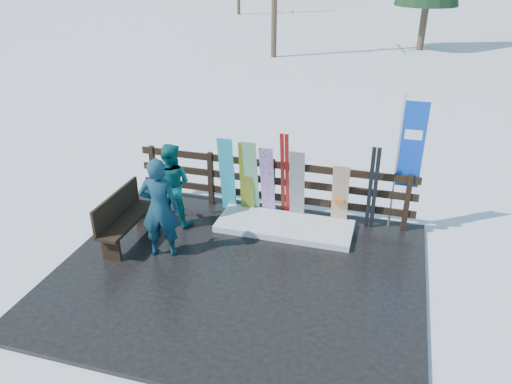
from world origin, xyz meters
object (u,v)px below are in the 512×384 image
(person_front, at_px, (159,208))
(snowboard_3, at_px, (267,182))
(snowboard_5, at_px, (340,196))
(bench, at_px, (123,217))
(person_back, at_px, (171,185))
(snowboard_1, at_px, (251,178))
(rental_flag, at_px, (408,150))
(snowboard_0, at_px, (227,175))
(snowboard_4, at_px, (297,186))
(snowboard_2, at_px, (247,179))

(person_front, bearing_deg, snowboard_3, -143.11)
(snowboard_3, distance_m, snowboard_5, 1.42)
(bench, relative_size, person_back, 0.91)
(bench, height_order, snowboard_3, snowboard_3)
(snowboard_1, bearing_deg, person_back, -150.55)
(bench, distance_m, rental_flag, 5.25)
(snowboard_5, height_order, person_front, person_front)
(snowboard_5, height_order, person_back, person_back)
(snowboard_0, height_order, snowboard_4, snowboard_0)
(snowboard_2, distance_m, snowboard_5, 1.84)
(rental_flag, relative_size, person_front, 1.44)
(snowboard_4, bearing_deg, person_back, -161.39)
(snowboard_2, xyz_separation_m, rental_flag, (2.95, 0.27, 0.83))
(snowboard_2, bearing_deg, snowboard_1, -0.00)
(bench, xyz_separation_m, snowboard_4, (2.83, 1.62, 0.23))
(snowboard_0, height_order, person_front, person_front)
(snowboard_3, distance_m, person_back, 1.85)
(snowboard_4, bearing_deg, snowboard_3, -180.00)
(snowboard_4, bearing_deg, snowboard_5, -0.00)
(snowboard_2, bearing_deg, person_back, -148.81)
(snowboard_5, distance_m, person_back, 3.20)
(bench, bearing_deg, snowboard_0, 48.70)
(rental_flag, bearing_deg, person_front, -152.22)
(snowboard_0, height_order, snowboard_3, snowboard_0)
(snowboard_5, bearing_deg, snowboard_2, 180.00)
(snowboard_1, height_order, person_back, person_back)
(snowboard_0, height_order, rental_flag, rental_flag)
(snowboard_3, bearing_deg, bench, -144.23)
(bench, bearing_deg, snowboard_4, 29.74)
(snowboard_1, xyz_separation_m, rental_flag, (2.86, 0.27, 0.80))
(snowboard_3, bearing_deg, snowboard_4, 0.00)
(snowboard_1, bearing_deg, snowboard_5, 0.00)
(bench, relative_size, rental_flag, 0.58)
(bench, relative_size, snowboard_1, 0.92)
(snowboard_4, bearing_deg, person_front, -137.88)
(snowboard_2, height_order, snowboard_5, snowboard_2)
(snowboard_1, distance_m, person_front, 2.10)
(snowboard_2, height_order, snowboard_4, snowboard_2)
(snowboard_5, distance_m, rental_flag, 1.48)
(snowboard_1, bearing_deg, snowboard_3, 0.00)
(snowboard_1, height_order, person_front, person_front)
(person_front, distance_m, person_back, 1.08)
(snowboard_0, xyz_separation_m, snowboard_4, (1.41, 0.00, -0.06))
(bench, distance_m, person_front, 0.95)
(snowboard_4, distance_m, person_front, 2.69)
(bench, height_order, person_front, person_front)
(snowboard_1, relative_size, snowboard_3, 1.05)
(snowboard_2, xyz_separation_m, snowboard_3, (0.42, -0.00, -0.01))
(snowboard_0, bearing_deg, person_back, -138.32)
(snowboard_5, bearing_deg, snowboard_1, 180.00)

